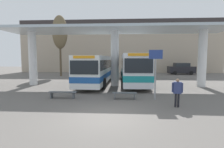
{
  "coord_description": "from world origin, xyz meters",
  "views": [
    {
      "loc": [
        0.87,
        -8.04,
        2.8
      ],
      "look_at": [
        0.0,
        5.35,
        1.6
      ],
      "focal_mm": 28.0,
      "sensor_mm": 36.0,
      "label": 1
    }
  ],
  "objects_px": {
    "waiting_bench_mid_platform": "(124,94)",
    "poplar_tree_behind_left": "(60,33)",
    "transit_bus_left_bay": "(98,68)",
    "waiting_bench_near_pillar": "(63,93)",
    "transit_bus_center_bay": "(133,67)",
    "pedestrian_waiting": "(177,90)",
    "info_sign_platform": "(156,65)",
    "parked_car_street": "(181,69)"
  },
  "relations": [
    {
      "from": "transit_bus_center_bay",
      "to": "waiting_bench_near_pillar",
      "type": "distance_m",
      "value": 9.52
    },
    {
      "from": "waiting_bench_near_pillar",
      "to": "pedestrian_waiting",
      "type": "xyz_separation_m",
      "value": [
        7.36,
        -1.79,
        0.65
      ]
    },
    {
      "from": "info_sign_platform",
      "to": "pedestrian_waiting",
      "type": "height_order",
      "value": "info_sign_platform"
    },
    {
      "from": "transit_bus_center_bay",
      "to": "poplar_tree_behind_left",
      "type": "distance_m",
      "value": 14.22
    },
    {
      "from": "parked_car_street",
      "to": "pedestrian_waiting",
      "type": "bearing_deg",
      "value": -110.76
    },
    {
      "from": "info_sign_platform",
      "to": "parked_car_street",
      "type": "relative_size",
      "value": 0.74
    },
    {
      "from": "waiting_bench_near_pillar",
      "to": "poplar_tree_behind_left",
      "type": "bearing_deg",
      "value": 110.4
    },
    {
      "from": "pedestrian_waiting",
      "to": "parked_car_street",
      "type": "bearing_deg",
      "value": 83.87
    },
    {
      "from": "waiting_bench_near_pillar",
      "to": "pedestrian_waiting",
      "type": "relative_size",
      "value": 1.2
    },
    {
      "from": "transit_bus_left_bay",
      "to": "pedestrian_waiting",
      "type": "distance_m",
      "value": 11.0
    },
    {
      "from": "waiting_bench_mid_platform",
      "to": "parked_car_street",
      "type": "xyz_separation_m",
      "value": [
        10.14,
        19.61,
        0.63
      ]
    },
    {
      "from": "transit_bus_left_bay",
      "to": "parked_car_street",
      "type": "bearing_deg",
      "value": -135.08
    },
    {
      "from": "transit_bus_left_bay",
      "to": "info_sign_platform",
      "type": "xyz_separation_m",
      "value": [
        4.99,
        -7.47,
        0.66
      ]
    },
    {
      "from": "waiting_bench_mid_platform",
      "to": "pedestrian_waiting",
      "type": "xyz_separation_m",
      "value": [
        3.0,
        -1.79,
        0.66
      ]
    },
    {
      "from": "waiting_bench_mid_platform",
      "to": "poplar_tree_behind_left",
      "type": "distance_m",
      "value": 19.35
    },
    {
      "from": "waiting_bench_near_pillar",
      "to": "info_sign_platform",
      "type": "height_order",
      "value": "info_sign_platform"
    },
    {
      "from": "transit_bus_center_bay",
      "to": "waiting_bench_mid_platform",
      "type": "relative_size",
      "value": 6.99
    },
    {
      "from": "waiting_bench_near_pillar",
      "to": "transit_bus_left_bay",
      "type": "bearing_deg",
      "value": 79.18
    },
    {
      "from": "transit_bus_center_bay",
      "to": "parked_car_street",
      "type": "bearing_deg",
      "value": -128.84
    },
    {
      "from": "transit_bus_center_bay",
      "to": "parked_car_street",
      "type": "xyz_separation_m",
      "value": [
        9.15,
        11.87,
        -0.84
      ]
    },
    {
      "from": "waiting_bench_mid_platform",
      "to": "info_sign_platform",
      "type": "relative_size",
      "value": 0.5
    },
    {
      "from": "info_sign_platform",
      "to": "transit_bus_left_bay",
      "type": "bearing_deg",
      "value": 123.74
    },
    {
      "from": "waiting_bench_mid_platform",
      "to": "waiting_bench_near_pillar",
      "type": "bearing_deg",
      "value": 180.0
    },
    {
      "from": "waiting_bench_near_pillar",
      "to": "poplar_tree_behind_left",
      "type": "distance_m",
      "value": 17.49
    },
    {
      "from": "transit_bus_left_bay",
      "to": "waiting_bench_near_pillar",
      "type": "bearing_deg",
      "value": 81.16
    },
    {
      "from": "transit_bus_left_bay",
      "to": "waiting_bench_mid_platform",
      "type": "bearing_deg",
      "value": 113.45
    },
    {
      "from": "transit_bus_left_bay",
      "to": "waiting_bench_near_pillar",
      "type": "distance_m",
      "value": 7.7
    },
    {
      "from": "transit_bus_center_bay",
      "to": "pedestrian_waiting",
      "type": "xyz_separation_m",
      "value": [
        2.01,
        -9.53,
        -0.81
      ]
    },
    {
      "from": "poplar_tree_behind_left",
      "to": "parked_car_street",
      "type": "bearing_deg",
      "value": 12.24
    },
    {
      "from": "waiting_bench_mid_platform",
      "to": "parked_car_street",
      "type": "distance_m",
      "value": 22.09
    },
    {
      "from": "waiting_bench_near_pillar",
      "to": "pedestrian_waiting",
      "type": "bearing_deg",
      "value": -13.67
    },
    {
      "from": "info_sign_platform",
      "to": "poplar_tree_behind_left",
      "type": "bearing_deg",
      "value": 128.36
    },
    {
      "from": "transit_bus_left_bay",
      "to": "parked_car_street",
      "type": "height_order",
      "value": "transit_bus_left_bay"
    },
    {
      "from": "waiting_bench_near_pillar",
      "to": "transit_bus_center_bay",
      "type": "bearing_deg",
      "value": 55.37
    },
    {
      "from": "waiting_bench_mid_platform",
      "to": "parked_car_street",
      "type": "bearing_deg",
      "value": 62.65
    },
    {
      "from": "parked_car_street",
      "to": "poplar_tree_behind_left",
      "type": "bearing_deg",
      "value": -170.07
    },
    {
      "from": "waiting_bench_near_pillar",
      "to": "waiting_bench_mid_platform",
      "type": "xyz_separation_m",
      "value": [
        4.35,
        0.0,
        -0.01
      ]
    },
    {
      "from": "transit_bus_left_bay",
      "to": "waiting_bench_mid_platform",
      "type": "relative_size",
      "value": 7.19
    },
    {
      "from": "poplar_tree_behind_left",
      "to": "waiting_bench_mid_platform",
      "type": "bearing_deg",
      "value": -56.68
    },
    {
      "from": "pedestrian_waiting",
      "to": "waiting_bench_mid_platform",
      "type": "bearing_deg",
      "value": 161.54
    },
    {
      "from": "waiting_bench_near_pillar",
      "to": "info_sign_platform",
      "type": "xyz_separation_m",
      "value": [
        6.41,
        -0.03,
        2.03
      ]
    },
    {
      "from": "waiting_bench_mid_platform",
      "to": "poplar_tree_behind_left",
      "type": "relative_size",
      "value": 0.18
    }
  ]
}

